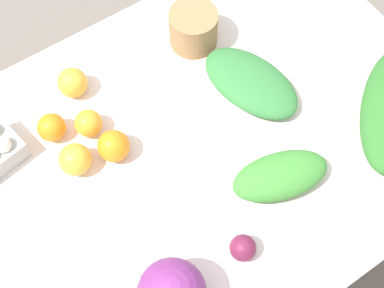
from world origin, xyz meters
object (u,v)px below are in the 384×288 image
(paper_bag, at_px, (193,28))
(orange_2, at_px, (114,146))
(beet_root, at_px, (243,248))
(orange_3, at_px, (75,159))
(orange_0, at_px, (88,123))
(orange_1, at_px, (52,127))
(orange_4, at_px, (72,83))
(greens_bunch_chard, at_px, (280,176))
(greens_bunch_kale, at_px, (251,83))

(paper_bag, height_order, orange_2, paper_bag)
(beet_root, relative_size, orange_3, 0.77)
(orange_0, bearing_deg, orange_2, -78.02)
(paper_bag, xyz_separation_m, beet_root, (-0.25, -0.58, -0.02))
(orange_0, bearing_deg, beet_root, -74.32)
(orange_1, bearing_deg, beet_root, -67.31)
(orange_0, height_order, orange_4, orange_4)
(greens_bunch_chard, relative_size, orange_3, 2.99)
(paper_bag, bearing_deg, greens_bunch_kale, -80.84)
(paper_bag, bearing_deg, orange_1, -174.01)
(paper_bag, relative_size, orange_2, 1.65)
(beet_root, height_order, orange_2, orange_2)
(greens_bunch_kale, bearing_deg, greens_bunch_chard, -112.03)
(greens_bunch_chard, xyz_separation_m, beet_root, (-0.18, -0.09, -0.00))
(greens_bunch_kale, bearing_deg, orange_1, 161.16)
(paper_bag, bearing_deg, orange_0, -166.71)
(beet_root, bearing_deg, orange_0, 105.68)
(orange_1, height_order, orange_2, orange_2)
(greens_bunch_chard, height_order, orange_3, orange_3)
(orange_0, xyz_separation_m, orange_2, (0.02, -0.10, 0.01))
(orange_0, bearing_deg, greens_bunch_chard, -50.90)
(orange_3, bearing_deg, orange_2, -12.05)
(paper_bag, relative_size, orange_0, 1.89)
(orange_0, height_order, orange_2, orange_2)
(greens_bunch_kale, bearing_deg, orange_3, 173.55)
(orange_1, bearing_deg, greens_bunch_chard, -47.12)
(paper_bag, height_order, beet_root, paper_bag)
(paper_bag, distance_m, beet_root, 0.63)
(beet_root, distance_m, orange_0, 0.50)
(beet_root, bearing_deg, orange_4, 100.30)
(orange_0, bearing_deg, orange_3, -136.18)
(greens_bunch_kale, height_order, orange_4, orange_4)
(paper_bag, xyz_separation_m, greens_bunch_chard, (-0.07, -0.48, -0.02))
(greens_bunch_kale, height_order, orange_1, orange_1)
(paper_bag, xyz_separation_m, orange_3, (-0.47, -0.17, -0.02))
(greens_bunch_kale, bearing_deg, paper_bag, 99.16)
(orange_3, relative_size, orange_4, 1.01)
(orange_3, bearing_deg, orange_1, 93.22)
(orange_2, bearing_deg, orange_4, 88.97)
(greens_bunch_chard, distance_m, orange_4, 0.60)
(greens_bunch_chard, distance_m, orange_2, 0.42)
(greens_bunch_chard, distance_m, greens_bunch_kale, 0.28)
(orange_0, bearing_deg, orange_1, 153.50)
(greens_bunch_kale, xyz_separation_m, orange_3, (-0.50, 0.06, 0.01))
(greens_bunch_chard, bearing_deg, orange_2, 135.19)
(orange_0, distance_m, orange_2, 0.10)
(greens_bunch_chard, relative_size, orange_0, 3.38)
(orange_2, xyz_separation_m, orange_3, (-0.10, 0.02, -0.00))
(greens_bunch_chard, relative_size, beet_root, 3.87)
(greens_bunch_chard, height_order, orange_1, orange_1)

